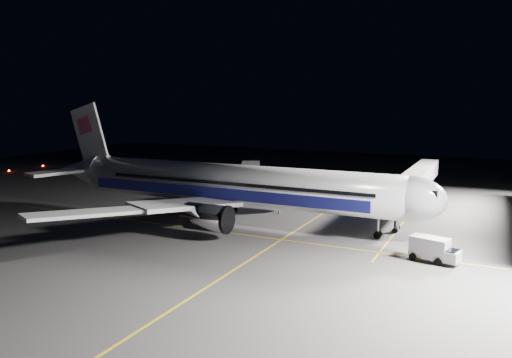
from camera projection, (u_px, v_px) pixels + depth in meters
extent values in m
plane|color=#4C4C4F|center=(233.00, 221.00, 70.88)|extent=(200.00, 200.00, 0.00)
cube|color=gold|center=(299.00, 229.00, 66.57)|extent=(0.25, 80.00, 0.01)
cube|color=gold|center=(211.00, 231.00, 65.55)|extent=(70.00, 0.25, 0.01)
cube|color=gold|center=(404.00, 222.00, 70.29)|extent=(0.25, 40.00, 0.01)
cylinder|color=silver|center=(233.00, 184.00, 70.05)|extent=(48.00, 5.60, 5.60)
ellipsoid|color=silver|center=(409.00, 199.00, 59.72)|extent=(8.96, 5.60, 5.60)
cube|color=black|center=(429.00, 192.00, 58.57)|extent=(2.20, 3.40, 0.90)
cone|color=silver|center=(81.00, 170.00, 82.28)|extent=(9.00, 5.49, 5.49)
cube|color=navy|center=(236.00, 187.00, 73.10)|extent=(42.24, 0.25, 1.50)
cube|color=navy|center=(217.00, 193.00, 68.15)|extent=(42.24, 0.25, 1.50)
cube|color=silver|center=(243.00, 185.00, 78.49)|extent=(11.36, 15.23, 1.53)
cube|color=silver|center=(186.00, 204.00, 64.27)|extent=(11.36, 15.23, 1.53)
cube|color=silver|center=(250.00, 168.00, 91.62)|extent=(8.57, 13.22, 1.31)
cube|color=silver|center=(85.00, 213.00, 55.18)|extent=(8.57, 13.22, 1.31)
cube|color=silver|center=(105.00, 165.00, 86.64)|extent=(6.20, 9.67, 0.45)
cube|color=silver|center=(58.00, 172.00, 77.40)|extent=(6.20, 9.67, 0.45)
cube|color=white|center=(90.00, 134.00, 80.37)|extent=(7.53, 0.40, 10.28)
cube|color=#DA4A74|center=(85.00, 126.00, 80.49)|extent=(3.22, 0.55, 3.22)
cylinder|color=#B7B7BF|center=(267.00, 193.00, 77.97)|extent=(5.60, 3.40, 3.40)
cylinder|color=#B7B7BF|center=(207.00, 217.00, 61.97)|extent=(5.60, 3.40, 3.40)
cylinder|color=#9999A0|center=(378.00, 228.00, 61.86)|extent=(0.26, 0.26, 2.50)
cylinder|color=black|center=(378.00, 234.00, 61.98)|extent=(0.90, 0.70, 0.90)
cylinder|color=#9999A0|center=(229.00, 205.00, 75.80)|extent=(0.26, 0.26, 2.50)
cylinder|color=#9999A0|center=(199.00, 216.00, 68.16)|extent=(0.26, 0.26, 2.50)
cylinder|color=black|center=(229.00, 209.00, 75.91)|extent=(1.10, 1.60, 1.10)
cylinder|color=black|center=(199.00, 221.00, 68.27)|extent=(1.10, 1.60, 1.10)
cube|color=#B2B2B7|center=(416.00, 180.00, 78.51)|extent=(3.00, 33.90, 2.80)
cube|color=#B2B2B7|center=(398.00, 197.00, 64.42)|extent=(3.60, 3.20, 3.40)
cylinder|color=#9999A0|center=(397.00, 220.00, 64.90)|extent=(0.70, 0.70, 3.10)
cylinder|color=black|center=(395.00, 230.00, 64.28)|extent=(0.70, 0.30, 0.70)
cylinder|color=black|center=(398.00, 227.00, 65.88)|extent=(0.70, 0.30, 0.70)
sphere|color=#FF140A|center=(9.00, 171.00, 119.63)|extent=(0.44, 0.44, 0.44)
sphere|color=#FF140A|center=(43.00, 166.00, 128.52)|extent=(0.44, 0.44, 0.44)
cube|color=silver|center=(430.00, 247.00, 53.08)|extent=(4.26, 2.88, 2.14)
cube|color=silver|center=(451.00, 257.00, 51.67)|extent=(1.98, 2.19, 1.17)
cube|color=black|center=(452.00, 252.00, 51.60)|extent=(1.55, 1.90, 0.49)
cylinder|color=black|center=(445.00, 257.00, 53.15)|extent=(0.81, 0.43, 0.78)
cylinder|color=black|center=(438.00, 262.00, 51.62)|extent=(0.81, 0.43, 0.78)
cylinder|color=black|center=(420.00, 252.00, 54.90)|extent=(0.81, 0.43, 0.78)
cylinder|color=black|center=(413.00, 257.00, 53.37)|extent=(0.81, 0.43, 0.78)
cube|color=black|center=(255.00, 188.00, 92.55)|extent=(2.97, 2.49, 1.16)
cube|color=black|center=(255.00, 184.00, 92.43)|extent=(1.40, 1.40, 0.64)
sphere|color=#FFF2CC|center=(252.00, 189.00, 91.75)|extent=(0.28, 0.28, 0.28)
sphere|color=#FFF2CC|center=(258.00, 189.00, 91.72)|extent=(0.28, 0.28, 0.28)
cylinder|color=black|center=(261.00, 190.00, 93.48)|extent=(0.67, 0.47, 0.64)
cylinder|color=black|center=(260.00, 192.00, 91.71)|extent=(0.67, 0.47, 0.64)
cylinder|color=black|center=(250.00, 190.00, 93.54)|extent=(0.67, 0.47, 0.64)
cylinder|color=black|center=(250.00, 192.00, 91.76)|extent=(0.67, 0.47, 0.64)
cone|color=#DD6009|center=(270.00, 202.00, 82.55)|extent=(0.37, 0.37, 0.56)
cone|color=#DD6009|center=(280.00, 202.00, 82.69)|extent=(0.36, 0.36, 0.54)
cone|color=#DD6009|center=(279.00, 212.00, 75.43)|extent=(0.40, 0.40, 0.60)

